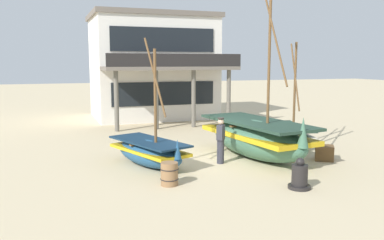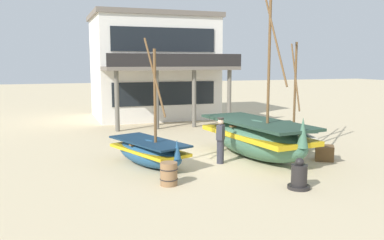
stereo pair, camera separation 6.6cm
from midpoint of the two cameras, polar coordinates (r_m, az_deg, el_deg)
name	(u,v)px [view 1 (the left image)]	position (r m, az deg, el deg)	size (l,w,h in m)	color
ground_plane	(201,160)	(15.39, 1.13, -5.66)	(120.00, 120.00, 0.00)	#CCB78E
fishing_boat_near_left	(149,151)	(14.57, -6.13, -4.40)	(2.41, 3.69, 4.50)	#23517A
fishing_boat_centre_large	(257,137)	(15.83, 8.95, -2.40)	(2.68, 5.50, 7.68)	#427056
fishing_boat_far_right	(290,134)	(18.67, 13.45, -1.88)	(1.94, 3.62, 4.51)	#427056
fisherman_by_hull	(221,141)	(14.79, 3.91, -2.94)	(0.40, 0.42, 1.68)	#33333D
capstan_winch	(300,177)	(12.36, 14.70, -7.68)	(0.66, 0.66, 0.92)	black
wooden_barrel	(169,174)	(12.30, -3.34, -7.54)	(0.56, 0.56, 0.70)	olive
cargo_crate	(324,153)	(16.14, 17.93, -4.41)	(0.67, 0.67, 0.55)	brown
harbor_building_main	(152,66)	(27.42, -5.64, 7.48)	(7.90, 8.56, 6.74)	white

